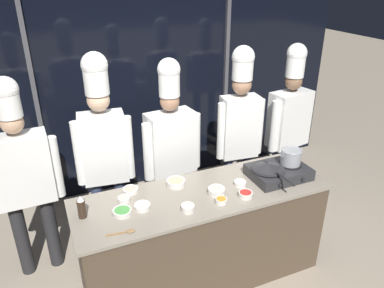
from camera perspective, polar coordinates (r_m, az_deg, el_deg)
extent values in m
plane|color=gray|center=(3.80, 1.58, -19.23)|extent=(24.00, 24.00, 0.00)
cube|color=black|center=(4.69, -8.14, 8.85)|extent=(5.58, 0.04, 2.70)
cube|color=#47474C|center=(4.50, -22.72, 6.40)|extent=(0.05, 0.05, 2.70)
cube|color=#47474C|center=(5.07, 5.17, 10.27)|extent=(0.05, 0.05, 2.70)
cube|color=#4C3D2D|center=(3.50, 1.67, -14.01)|extent=(2.15, 0.68, 0.90)
cube|color=gray|center=(3.22, 1.78, -7.64)|extent=(2.21, 0.71, 0.03)
cube|color=#28282B|center=(3.50, 13.04, -4.19)|extent=(0.52, 0.38, 0.10)
cylinder|color=black|center=(3.41, 11.48, -3.79)|extent=(0.21, 0.21, 0.01)
cylinder|color=black|center=(3.30, 13.31, -6.16)|extent=(0.03, 0.01, 0.03)
cylinder|color=black|center=(3.54, 14.72, -2.98)|extent=(0.21, 0.21, 0.01)
cylinder|color=black|center=(3.44, 16.59, -5.23)|extent=(0.03, 0.01, 0.03)
cylinder|color=#232326|center=(3.41, 11.49, -3.64)|extent=(0.29, 0.29, 0.01)
cone|color=#232326|center=(3.40, 11.52, -3.33)|extent=(0.30, 0.30, 0.05)
cylinder|color=black|center=(3.21, 14.10, -5.18)|extent=(0.02, 0.23, 0.02)
cylinder|color=#93969B|center=(3.51, 14.85, -1.92)|extent=(0.18, 0.18, 0.14)
torus|color=#93969B|center=(3.48, 14.97, -0.92)|extent=(0.19, 0.19, 0.01)
torus|color=#93969B|center=(3.43, 13.56, -1.59)|extent=(0.01, 0.05, 0.05)
torus|color=#93969B|center=(3.55, 16.25, -0.97)|extent=(0.01, 0.05, 0.05)
cylinder|color=#332319|center=(3.01, -16.46, -9.48)|extent=(0.06, 0.06, 0.15)
cone|color=white|center=(2.95, -16.68, -7.95)|extent=(0.05, 0.05, 0.04)
cylinder|color=silver|center=(3.00, -10.57, -10.15)|extent=(0.15, 0.15, 0.04)
torus|color=silver|center=(2.99, -10.60, -9.86)|extent=(0.15, 0.15, 0.01)
cylinder|color=#4C9E47|center=(2.99, -10.58, -9.99)|extent=(0.12, 0.12, 0.02)
cylinder|color=silver|center=(3.30, -2.47, -5.93)|extent=(0.17, 0.17, 0.05)
torus|color=silver|center=(3.29, -2.48, -5.57)|extent=(0.17, 0.17, 0.01)
cylinder|color=#E0C689|center=(3.30, -2.47, -5.74)|extent=(0.14, 0.14, 0.03)
cylinder|color=silver|center=(3.26, -9.34, -6.96)|extent=(0.13, 0.13, 0.03)
torus|color=silver|center=(3.25, -9.36, -6.73)|extent=(0.13, 0.13, 0.01)
cylinder|color=#EAA893|center=(3.25, -9.35, -6.83)|extent=(0.11, 0.11, 0.02)
cylinder|color=silver|center=(3.18, 8.15, -7.64)|extent=(0.12, 0.12, 0.04)
torus|color=silver|center=(3.17, 8.17, -7.31)|extent=(0.12, 0.12, 0.01)
cylinder|color=red|center=(3.17, 8.16, -7.46)|extent=(0.10, 0.10, 0.02)
cylinder|color=silver|center=(2.98, -0.65, -9.75)|extent=(0.11, 0.11, 0.05)
torus|color=silver|center=(2.96, -0.66, -9.34)|extent=(0.11, 0.11, 0.01)
cylinder|color=silver|center=(2.97, -0.65, -9.53)|extent=(0.09, 0.09, 0.03)
cylinder|color=silver|center=(3.33, 7.34, -5.98)|extent=(0.11, 0.11, 0.04)
torus|color=silver|center=(3.32, 7.36, -5.70)|extent=(0.11, 0.11, 0.01)
cylinder|color=silver|center=(3.32, 7.35, -5.83)|extent=(0.09, 0.09, 0.02)
cylinder|color=silver|center=(3.08, 4.46, -8.63)|extent=(0.10, 0.10, 0.04)
torus|color=silver|center=(3.07, 4.47, -8.32)|extent=(0.10, 0.10, 0.01)
cylinder|color=orange|center=(3.08, 4.47, -8.46)|extent=(0.08, 0.08, 0.02)
cylinder|color=silver|center=(3.19, 3.75, -7.18)|extent=(0.14, 0.14, 0.05)
torus|color=silver|center=(3.18, 3.76, -6.78)|extent=(0.15, 0.15, 0.01)
cylinder|color=beige|center=(3.18, 3.75, -6.97)|extent=(0.12, 0.12, 0.03)
cylinder|color=silver|center=(3.15, -10.31, -8.26)|extent=(0.10, 0.10, 0.03)
torus|color=silver|center=(3.14, -10.33, -8.02)|extent=(0.11, 0.11, 0.01)
cylinder|color=beige|center=(3.15, -10.32, -8.12)|extent=(0.09, 0.09, 0.02)
cylinder|color=silver|center=(3.03, -7.59, -9.43)|extent=(0.13, 0.13, 0.04)
torus|color=silver|center=(3.02, -7.61, -9.13)|extent=(0.13, 0.13, 0.01)
cylinder|color=white|center=(3.03, -7.60, -9.27)|extent=(0.11, 0.11, 0.02)
cube|color=olive|center=(2.82, -11.51, -13.28)|extent=(0.15, 0.03, 0.01)
ellipsoid|color=olive|center=(2.82, -9.32, -12.93)|extent=(0.07, 0.05, 0.02)
cylinder|color=#232326|center=(3.90, -20.62, -12.29)|extent=(0.12, 0.12, 0.78)
cylinder|color=#232326|center=(3.91, -24.50, -12.97)|extent=(0.12, 0.12, 0.78)
cube|color=white|center=(3.53, -24.44, -3.53)|extent=(0.48, 0.26, 0.63)
cylinder|color=white|center=(3.51, -20.05, -3.34)|extent=(0.10, 0.10, 0.58)
sphere|color=tan|center=(3.36, -25.74, 2.92)|extent=(0.19, 0.19, 0.19)
cylinder|color=white|center=(3.31, -26.28, 5.56)|extent=(0.19, 0.19, 0.23)
sphere|color=white|center=(3.28, -26.66, 7.43)|extent=(0.21, 0.21, 0.21)
cylinder|color=#2D3856|center=(3.90, -10.56, -10.33)|extent=(0.10, 0.10, 0.83)
cylinder|color=#2D3856|center=(3.90, -13.85, -10.74)|extent=(0.10, 0.10, 0.83)
cube|color=white|center=(3.52, -13.31, -0.58)|extent=(0.43, 0.26, 0.67)
cylinder|color=white|center=(3.51, -9.59, -0.56)|extent=(0.08, 0.08, 0.62)
cylinder|color=white|center=(3.50, -16.92, -1.44)|extent=(0.08, 0.08, 0.62)
sphere|color=beige|center=(3.35, -14.09, 6.49)|extent=(0.20, 0.20, 0.20)
cylinder|color=white|center=(3.30, -14.42, 9.45)|extent=(0.21, 0.21, 0.25)
sphere|color=white|center=(3.27, -14.67, 11.56)|extent=(0.22, 0.22, 0.22)
cylinder|color=#232326|center=(4.09, -1.38, -8.42)|extent=(0.12, 0.12, 0.78)
cylinder|color=#232326|center=(4.00, -4.67, -9.42)|extent=(0.12, 0.12, 0.78)
cube|color=white|center=(3.69, -3.25, 0.17)|extent=(0.49, 0.29, 0.63)
cylinder|color=white|center=(3.78, 0.55, 0.51)|extent=(0.09, 0.09, 0.58)
cylinder|color=white|center=(3.57, -6.72, -1.26)|extent=(0.09, 0.09, 0.58)
sphere|color=#A87A5B|center=(3.53, -3.42, 6.53)|extent=(0.19, 0.19, 0.19)
cylinder|color=white|center=(3.47, -3.50, 9.27)|extent=(0.20, 0.20, 0.25)
sphere|color=white|center=(3.44, -3.56, 11.27)|extent=(0.21, 0.21, 0.21)
cylinder|color=#2D3856|center=(4.33, 7.98, -6.30)|extent=(0.10, 0.10, 0.82)
cylinder|color=#2D3856|center=(4.25, 5.34, -6.79)|extent=(0.10, 0.10, 0.82)
cube|color=white|center=(3.95, 7.21, 2.61)|extent=(0.41, 0.24, 0.66)
cylinder|color=white|center=(4.02, 10.22, 2.62)|extent=(0.08, 0.08, 0.61)
cylinder|color=white|center=(3.85, 4.42, 1.91)|extent=(0.08, 0.08, 0.61)
sphere|color=#A87A5B|center=(3.80, 7.59, 8.92)|extent=(0.20, 0.20, 0.20)
cylinder|color=white|center=(3.75, 7.73, 11.35)|extent=(0.20, 0.20, 0.22)
sphere|color=white|center=(3.73, 7.83, 13.01)|extent=(0.22, 0.22, 0.22)
cylinder|color=#2D3856|center=(4.78, 14.73, -3.90)|extent=(0.12, 0.12, 0.79)
cylinder|color=#2D3856|center=(4.61, 12.52, -4.80)|extent=(0.12, 0.12, 0.79)
cube|color=white|center=(4.39, 14.59, 3.74)|extent=(0.51, 0.32, 0.64)
cylinder|color=white|center=(4.57, 17.18, 3.96)|extent=(0.09, 0.09, 0.59)
cylinder|color=white|center=(4.20, 12.45, 2.62)|extent=(0.09, 0.09, 0.59)
sphere|color=brown|center=(4.26, 15.23, 9.19)|extent=(0.19, 0.19, 0.19)
cylinder|color=white|center=(4.22, 15.51, 11.50)|extent=(0.20, 0.20, 0.25)
sphere|color=white|center=(4.19, 15.71, 13.17)|extent=(0.21, 0.21, 0.21)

